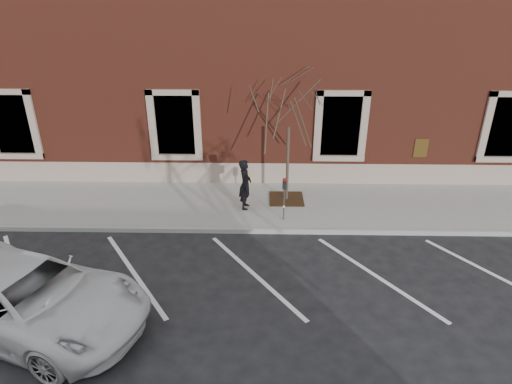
{
  "coord_description": "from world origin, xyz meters",
  "views": [
    {
      "loc": [
        0.24,
        -11.53,
        6.73
      ],
      "look_at": [
        0.0,
        0.6,
        1.1
      ],
      "focal_mm": 30.0,
      "sensor_mm": 36.0,
      "label": 1
    }
  ],
  "objects_px": {
    "man": "(245,184)",
    "parking_meter": "(284,192)",
    "sapling": "(289,106)",
    "white_truck": "(27,297)"
  },
  "relations": [
    {
      "from": "man",
      "to": "parking_meter",
      "type": "xyz_separation_m",
      "value": [
        1.26,
        -0.82,
        0.13
      ]
    },
    {
      "from": "parking_meter",
      "to": "sapling",
      "type": "xyz_separation_m",
      "value": [
        0.16,
        1.5,
        2.34
      ]
    },
    {
      "from": "man",
      "to": "parking_meter",
      "type": "distance_m",
      "value": 1.51
    },
    {
      "from": "white_truck",
      "to": "parking_meter",
      "type": "bearing_deg",
      "value": -31.99
    },
    {
      "from": "man",
      "to": "sapling",
      "type": "height_order",
      "value": "sapling"
    },
    {
      "from": "man",
      "to": "white_truck",
      "type": "height_order",
      "value": "man"
    },
    {
      "from": "man",
      "to": "sapling",
      "type": "distance_m",
      "value": 2.93
    },
    {
      "from": "man",
      "to": "parking_meter",
      "type": "relative_size",
      "value": 1.2
    },
    {
      "from": "man",
      "to": "white_truck",
      "type": "distance_m",
      "value": 7.17
    },
    {
      "from": "man",
      "to": "white_truck",
      "type": "xyz_separation_m",
      "value": [
        -4.51,
        -5.56,
        -0.25
      ]
    }
  ]
}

